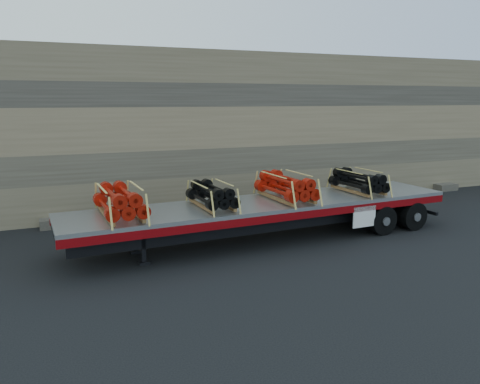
% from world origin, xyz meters
% --- Properties ---
extents(ground, '(120.00, 120.00, 0.00)m').
position_xyz_m(ground, '(0.00, 0.00, 0.00)').
color(ground, black).
rests_on(ground, ground).
extents(rock_wall, '(44.00, 3.00, 7.00)m').
position_xyz_m(rock_wall, '(0.00, 6.50, 3.50)').
color(rock_wall, '#7A6B54').
rests_on(rock_wall, ground).
extents(trailer, '(14.15, 3.33, 1.40)m').
position_xyz_m(trailer, '(-1.14, 0.08, 0.70)').
color(trailer, '#A7AAAF').
rests_on(trailer, ground).
extents(bundle_front, '(1.36, 2.56, 0.89)m').
position_xyz_m(bundle_front, '(-6.19, -0.15, 1.85)').
color(bundle_front, '#A91509').
rests_on(bundle_front, trailer).
extents(bundle_midfront, '(1.18, 2.21, 0.77)m').
position_xyz_m(bundle_midfront, '(-3.20, -0.01, 1.79)').
color(bundle_midfront, black).
rests_on(bundle_midfront, trailer).
extents(bundle_midrear, '(1.37, 2.56, 0.89)m').
position_xyz_m(bundle_midrear, '(-0.37, 0.12, 1.85)').
color(bundle_midrear, '#A91509').
rests_on(bundle_midrear, trailer).
extents(bundle_rear, '(1.24, 2.32, 0.80)m').
position_xyz_m(bundle_rear, '(2.84, 0.26, 1.81)').
color(bundle_rear, black).
rests_on(bundle_rear, trailer).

